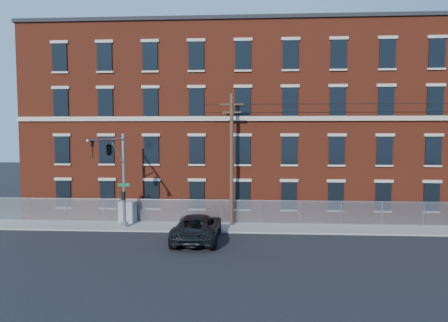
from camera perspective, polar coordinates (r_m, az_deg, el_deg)
ground at (r=25.06m, az=-4.09°, el=-12.47°), size 140.00×140.00×0.00m
sidewalk at (r=30.97m, az=20.14°, el=-9.39°), size 65.00×3.00×0.12m
mill_building at (r=38.80m, az=16.60°, el=5.38°), size 55.30×14.32×16.30m
chain_link_fence at (r=31.98m, az=19.51°, el=-7.12°), size 59.06×0.06×1.85m
traffic_signal_mast at (r=27.61m, az=-16.00°, el=0.29°), size 0.90×6.75×7.00m
utility_pole_near at (r=29.50m, az=1.11°, el=0.58°), size 1.80×0.28×10.00m
pickup_truck at (r=26.46m, az=-3.92°, el=-9.62°), size 2.92×6.31×1.75m
utility_cabinet at (r=31.86m, az=-13.95°, el=-7.26°), size 1.41×0.85×1.65m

